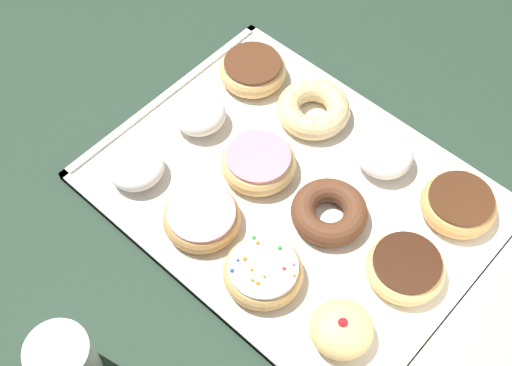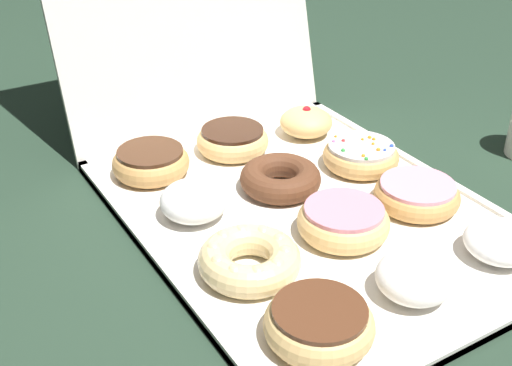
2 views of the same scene
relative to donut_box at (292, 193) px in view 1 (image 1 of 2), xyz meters
The scene contains 15 objects.
ground_plane 0.01m from the donut_box, ahead, with size 3.00×3.00×0.00m, color #233828.
donut_box is the anchor object (origin of this frame).
chocolate_frosted_donut_0 0.24m from the donut_box, 122.92° to the right, with size 0.11×0.11×0.04m.
powdered_filled_donut_1 0.20m from the donut_box, 89.63° to the right, with size 0.08×0.08×0.05m.
powdered_filled_donut_2 0.24m from the donut_box, 55.04° to the right, with size 0.09×0.09×0.04m.
cruller_donut_3 0.15m from the donut_box, 152.02° to the right, with size 0.12×0.12×0.04m.
pink_frosted_donut_4 0.07m from the donut_box, 85.19° to the right, with size 0.12×0.12×0.04m.
pink_frosted_donut_5 0.15m from the donut_box, 24.73° to the right, with size 0.11×0.11×0.03m.
powdered_filled_donut_6 0.15m from the donut_box, 152.55° to the left, with size 0.09×0.09×0.05m.
chocolate_cake_ring_donut_7 0.07m from the donut_box, 92.34° to the left, with size 0.11×0.11×0.04m.
sprinkle_donut_8 0.15m from the donut_box, 24.94° to the left, with size 0.11×0.11×0.04m.
chocolate_frosted_donut_9 0.24m from the donut_box, 124.00° to the left, with size 0.11×0.11×0.04m.
chocolate_frosted_donut_10 0.21m from the donut_box, 90.31° to the left, with size 0.11×0.11×0.04m.
jelly_filled_donut_11 0.24m from the donut_box, 56.23° to the left, with size 0.08×0.08×0.05m.
coffee_mug 0.41m from the donut_box, ahead, with size 0.10×0.08×0.09m.
Camera 1 is at (0.46, 0.34, 0.88)m, focal length 48.51 mm.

